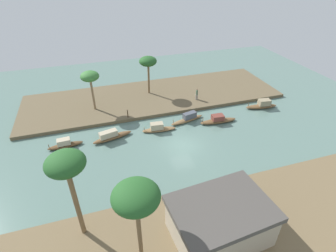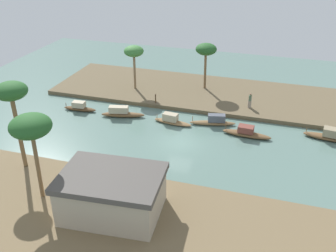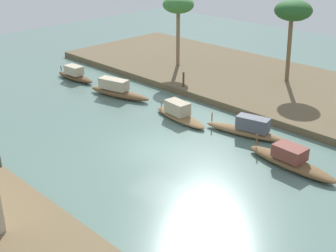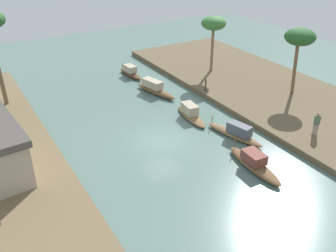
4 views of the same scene
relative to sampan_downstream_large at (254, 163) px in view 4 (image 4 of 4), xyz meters
The scene contains 11 objects.
river_water 6.91m from the sampan_downstream_large, 28.14° to the left, with size 63.45×63.45×0.00m, color slate.
riverbank_left 11.22m from the sampan_downstream_large, 57.18° to the right, with size 38.09×11.51×0.46m, color brown.
sampan_downstream_large is the anchor object (origin of this frame).
sampan_near_left_bank 13.74m from the sampan_downstream_large, ahead, with size 4.89×2.06×1.23m.
sampan_upstream_small 7.97m from the sampan_downstream_large, ahead, with size 4.29×1.48×1.12m.
sampan_foreground 18.94m from the sampan_downstream_large, ahead, with size 3.90×1.18×1.10m.
sampan_open_hull 3.91m from the sampan_downstream_large, 23.04° to the right, with size 4.91×1.95×1.19m.
person_on_near_bank 6.21m from the sampan_downstream_large, 85.65° to the right, with size 0.45×0.45×1.73m.
mooring_post 11.83m from the sampan_downstream_large, 20.76° to the right, with size 0.14×0.14×1.05m, color #4C3823.
palm_tree_left_near 13.24m from the sampan_downstream_large, 57.39° to the right, with size 2.57×2.57×5.79m.
palm_tree_left_far 17.53m from the sampan_downstream_large, 27.33° to the right, with size 2.41×2.41×5.48m.
Camera 4 is at (-20.37, 11.69, 13.86)m, focal length 40.32 mm.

